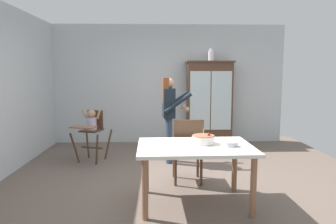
{
  "coord_description": "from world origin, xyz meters",
  "views": [
    {
      "loc": [
        -0.23,
        -4.51,
        1.61
      ],
      "look_at": [
        -0.06,
        0.7,
        0.95
      ],
      "focal_mm": 33.01,
      "sensor_mm": 36.0,
      "label": 1
    }
  ],
  "objects_px": {
    "high_chair_with_toddler": "(92,126)",
    "birthday_cake": "(203,139)",
    "serving_bowl": "(230,144)",
    "dining_chair_far_side": "(188,147)",
    "adult_person": "(169,109)",
    "dining_table": "(195,153)",
    "ceramic_vase": "(211,56)",
    "china_cabinet": "(209,103)"
  },
  "relations": [
    {
      "from": "dining_table",
      "to": "birthday_cake",
      "type": "xyz_separation_m",
      "value": [
        0.11,
        0.08,
        0.15
      ]
    },
    {
      "from": "ceramic_vase",
      "to": "dining_chair_far_side",
      "type": "height_order",
      "value": "ceramic_vase"
    },
    {
      "from": "serving_bowl",
      "to": "china_cabinet",
      "type": "bearing_deg",
      "value": 85.05
    },
    {
      "from": "ceramic_vase",
      "to": "birthday_cake",
      "type": "bearing_deg",
      "value": -101.12
    },
    {
      "from": "ceramic_vase",
      "to": "serving_bowl",
      "type": "distance_m",
      "value": 3.53
    },
    {
      "from": "dining_table",
      "to": "ceramic_vase",
      "type": "bearing_deg",
      "value": 77.27
    },
    {
      "from": "china_cabinet",
      "to": "dining_chair_far_side",
      "type": "xyz_separation_m",
      "value": [
        -0.72,
        -2.53,
        -0.39
      ]
    },
    {
      "from": "ceramic_vase",
      "to": "birthday_cake",
      "type": "height_order",
      "value": "ceramic_vase"
    },
    {
      "from": "serving_bowl",
      "to": "dining_chair_far_side",
      "type": "xyz_separation_m",
      "value": [
        -0.43,
        0.75,
        -0.21
      ]
    },
    {
      "from": "china_cabinet",
      "to": "birthday_cake",
      "type": "bearing_deg",
      "value": -100.61
    },
    {
      "from": "high_chair_with_toddler",
      "to": "birthday_cake",
      "type": "distance_m",
      "value": 2.56
    },
    {
      "from": "ceramic_vase",
      "to": "dining_chair_far_side",
      "type": "relative_size",
      "value": 0.28
    },
    {
      "from": "dining_chair_far_side",
      "to": "dining_table",
      "type": "bearing_deg",
      "value": 91.14
    },
    {
      "from": "birthday_cake",
      "to": "high_chair_with_toddler",
      "type": "bearing_deg",
      "value": 133.77
    },
    {
      "from": "dining_table",
      "to": "high_chair_with_toddler",
      "type": "bearing_deg",
      "value": 130.71
    },
    {
      "from": "china_cabinet",
      "to": "high_chair_with_toddler",
      "type": "xyz_separation_m",
      "value": [
        -2.36,
        -1.3,
        -0.29
      ]
    },
    {
      "from": "china_cabinet",
      "to": "ceramic_vase",
      "type": "height_order",
      "value": "ceramic_vase"
    },
    {
      "from": "high_chair_with_toddler",
      "to": "birthday_cake",
      "type": "bearing_deg",
      "value": -28.71
    },
    {
      "from": "adult_person",
      "to": "birthday_cake",
      "type": "relative_size",
      "value": 5.47
    },
    {
      "from": "high_chair_with_toddler",
      "to": "adult_person",
      "type": "bearing_deg",
      "value": 13.13
    },
    {
      "from": "dining_table",
      "to": "serving_bowl",
      "type": "distance_m",
      "value": 0.44
    },
    {
      "from": "adult_person",
      "to": "dining_table",
      "type": "distance_m",
      "value": 1.87
    },
    {
      "from": "adult_person",
      "to": "serving_bowl",
      "type": "height_order",
      "value": "adult_person"
    },
    {
      "from": "birthday_cake",
      "to": "dining_table",
      "type": "bearing_deg",
      "value": -144.02
    },
    {
      "from": "china_cabinet",
      "to": "high_chair_with_toddler",
      "type": "bearing_deg",
      "value": -151.12
    },
    {
      "from": "china_cabinet",
      "to": "serving_bowl",
      "type": "bearing_deg",
      "value": -94.95
    },
    {
      "from": "high_chair_with_toddler",
      "to": "dining_table",
      "type": "relative_size",
      "value": 0.67
    },
    {
      "from": "china_cabinet",
      "to": "ceramic_vase",
      "type": "bearing_deg",
      "value": 7.12
    },
    {
      "from": "ceramic_vase",
      "to": "birthday_cake",
      "type": "xyz_separation_m",
      "value": [
        -0.62,
        -3.16,
        -1.2
      ]
    },
    {
      "from": "high_chair_with_toddler",
      "to": "adult_person",
      "type": "height_order",
      "value": "adult_person"
    },
    {
      "from": "ceramic_vase",
      "to": "dining_table",
      "type": "xyz_separation_m",
      "value": [
        -0.73,
        -3.24,
        -1.35
      ]
    },
    {
      "from": "high_chair_with_toddler",
      "to": "birthday_cake",
      "type": "xyz_separation_m",
      "value": [
        1.77,
        -1.85,
        0.14
      ]
    },
    {
      "from": "dining_table",
      "to": "dining_chair_far_side",
      "type": "xyz_separation_m",
      "value": [
        -0.02,
        0.7,
        -0.09
      ]
    },
    {
      "from": "china_cabinet",
      "to": "dining_chair_far_side",
      "type": "relative_size",
      "value": 1.95
    },
    {
      "from": "high_chair_with_toddler",
      "to": "serving_bowl",
      "type": "height_order",
      "value": "high_chair_with_toddler"
    },
    {
      "from": "china_cabinet",
      "to": "adult_person",
      "type": "bearing_deg",
      "value": -123.98
    },
    {
      "from": "adult_person",
      "to": "serving_bowl",
      "type": "bearing_deg",
      "value": -164.64
    },
    {
      "from": "china_cabinet",
      "to": "birthday_cake",
      "type": "distance_m",
      "value": 3.21
    },
    {
      "from": "high_chair_with_toddler",
      "to": "birthday_cake",
      "type": "relative_size",
      "value": 3.39
    },
    {
      "from": "dining_table",
      "to": "dining_chair_far_side",
      "type": "height_order",
      "value": "dining_chair_far_side"
    },
    {
      "from": "china_cabinet",
      "to": "high_chair_with_toddler",
      "type": "relative_size",
      "value": 1.97
    },
    {
      "from": "china_cabinet",
      "to": "adult_person",
      "type": "height_order",
      "value": "china_cabinet"
    }
  ]
}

